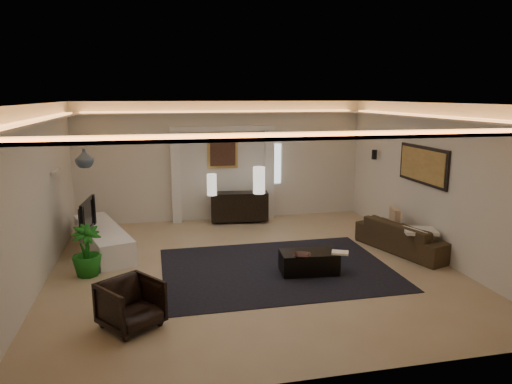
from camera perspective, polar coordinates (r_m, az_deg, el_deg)
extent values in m
plane|color=tan|center=(8.61, -0.44, -9.03)|extent=(7.00, 7.00, 0.00)
plane|color=white|center=(8.05, -0.48, 10.66)|extent=(7.00, 7.00, 0.00)
plane|color=silver|center=(11.61, -4.06, 3.74)|extent=(7.00, 0.00, 7.00)
plane|color=silver|center=(4.95, 8.07, -7.19)|extent=(7.00, 0.00, 7.00)
plane|color=silver|center=(8.24, -25.01, -0.58)|extent=(0.00, 7.00, 7.00)
plane|color=silver|center=(9.56, 20.54, 1.33)|extent=(0.00, 7.00, 7.00)
cube|color=silver|center=(8.06, -0.47, 8.67)|extent=(7.00, 7.00, 0.04)
cube|color=white|center=(11.87, 2.43, 3.45)|extent=(0.25, 0.03, 1.00)
cube|color=black|center=(8.51, 2.51, -9.24)|extent=(4.00, 3.00, 0.01)
cube|color=silver|center=(11.45, -9.67, 1.73)|extent=(0.22, 0.20, 2.20)
cube|color=silver|center=(11.79, 1.57, 2.16)|extent=(0.22, 0.20, 2.20)
cube|color=silver|center=(11.43, -4.05, 7.65)|extent=(2.52, 0.20, 0.12)
cube|color=tan|center=(11.55, -4.06, 4.70)|extent=(0.74, 0.04, 0.74)
cube|color=#4C2D1E|center=(11.53, -4.04, 4.69)|extent=(0.62, 0.02, 0.62)
cube|color=black|center=(9.75, 19.54, 3.08)|extent=(0.04, 1.64, 0.74)
cube|color=tan|center=(9.74, 19.42, 3.08)|extent=(0.02, 1.50, 0.62)
cylinder|color=black|center=(11.35, 14.11, 4.41)|extent=(0.12, 0.12, 0.22)
cube|color=silver|center=(9.55, -23.00, 2.35)|extent=(0.10, 0.55, 0.04)
cube|color=black|center=(11.42, -2.02, -1.73)|extent=(1.41, 0.58, 0.68)
cylinder|color=white|center=(11.00, -5.37, 1.38)|extent=(0.28, 0.28, 0.50)
cylinder|color=white|center=(11.16, 0.37, 1.58)|extent=(0.32, 0.32, 0.64)
cube|color=white|center=(9.93, -18.04, -5.40)|extent=(1.39, 2.66, 0.48)
imported|color=black|center=(9.66, -20.24, -2.78)|extent=(1.07, 0.24, 0.61)
cylinder|color=#312018|center=(10.15, -19.84, -2.73)|extent=(0.14, 0.14, 0.35)
imported|color=#48565E|center=(9.63, -20.05, 3.84)|extent=(0.38, 0.38, 0.36)
imported|color=#186616|center=(8.57, -19.80, -6.71)|extent=(0.65, 0.65, 0.88)
imported|color=#482417|center=(9.82, 17.64, -5.13)|extent=(2.19, 1.38, 0.60)
cube|color=beige|center=(9.35, 19.20, -4.46)|extent=(0.70, 0.63, 0.06)
cube|color=tan|center=(10.14, 16.42, -3.06)|extent=(0.21, 0.43, 0.41)
cube|color=black|center=(8.30, 6.40, -8.40)|extent=(1.02, 0.62, 0.36)
imported|color=#311D17|center=(7.91, 5.57, -7.54)|extent=(0.38, 0.38, 0.07)
cube|color=#FFEFCF|center=(8.22, 10.13, -7.09)|extent=(0.34, 0.30, 0.03)
imported|color=black|center=(6.61, -14.89, -12.99)|extent=(0.98, 0.99, 0.65)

